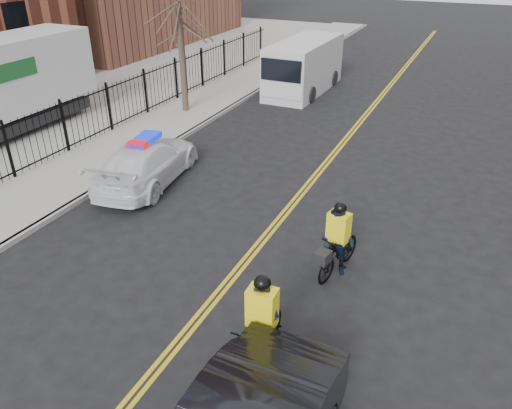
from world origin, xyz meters
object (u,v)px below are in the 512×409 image
at_px(cyclist_far, 337,245).
at_px(cargo_van, 303,68).
at_px(cyclist_near, 262,334).
at_px(police_cruiser, 147,162).

bearing_deg(cyclist_far, cargo_van, 125.10).
height_order(cyclist_near, cyclist_far, cyclist_near).
height_order(police_cruiser, cyclist_far, cyclist_far).
xyz_separation_m(cargo_van, cyclist_far, (6.13, -14.58, -0.50)).
bearing_deg(cargo_van, cyclist_far, -66.07).
xyz_separation_m(police_cruiser, cyclist_near, (6.63, -5.71, -0.01)).
relative_size(cargo_van, cyclist_near, 2.96).
height_order(cargo_van, cyclist_far, cargo_van).
relative_size(police_cruiser, cyclist_near, 2.45).
bearing_deg(cyclist_near, police_cruiser, 138.00).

